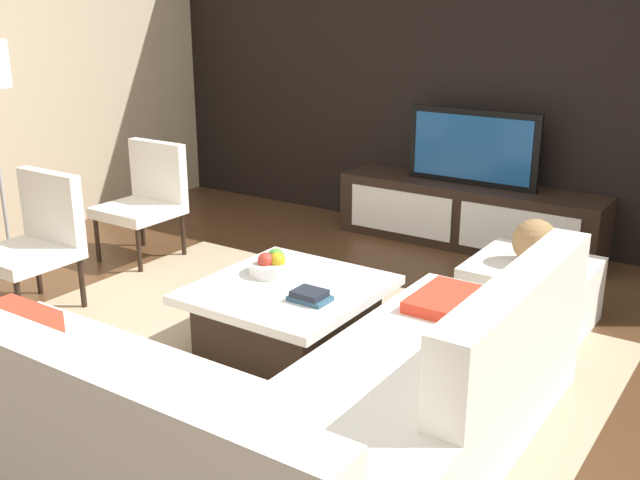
% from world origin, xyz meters
% --- Properties ---
extents(ground_plane, '(14.00, 14.00, 0.00)m').
position_xyz_m(ground_plane, '(0.00, 0.00, 0.00)').
color(ground_plane, '#4C301C').
extents(feature_wall_back, '(6.40, 0.12, 2.80)m').
position_xyz_m(feature_wall_back, '(0.00, 2.70, 1.40)').
color(feature_wall_back, black).
rests_on(feature_wall_back, ground).
extents(area_rug, '(3.41, 2.50, 0.01)m').
position_xyz_m(area_rug, '(-0.10, 0.00, 0.01)').
color(area_rug, tan).
rests_on(area_rug, ground).
extents(media_console, '(2.12, 0.49, 0.50)m').
position_xyz_m(media_console, '(0.00, 2.40, 0.25)').
color(media_console, black).
rests_on(media_console, ground).
extents(television, '(1.06, 0.06, 0.59)m').
position_xyz_m(television, '(0.00, 2.40, 0.80)').
color(television, black).
rests_on(television, media_console).
extents(sectional_couch, '(2.33, 2.34, 0.80)m').
position_xyz_m(sectional_couch, '(0.50, -0.87, 0.28)').
color(sectional_couch, white).
rests_on(sectional_couch, ground).
extents(coffee_table, '(0.94, 1.00, 0.38)m').
position_xyz_m(coffee_table, '(-0.10, 0.10, 0.20)').
color(coffee_table, black).
rests_on(coffee_table, ground).
extents(accent_chair_near, '(0.53, 0.53, 0.87)m').
position_xyz_m(accent_chair_near, '(-1.75, -0.31, 0.49)').
color(accent_chair_near, black).
rests_on(accent_chair_near, ground).
extents(ottoman, '(0.70, 0.70, 0.40)m').
position_xyz_m(ottoman, '(0.93, 1.16, 0.20)').
color(ottoman, white).
rests_on(ottoman, ground).
extents(fruit_bowl, '(0.28, 0.28, 0.14)m').
position_xyz_m(fruit_bowl, '(-0.28, 0.20, 0.43)').
color(fruit_bowl, silver).
rests_on(fruit_bowl, coffee_table).
extents(accent_chair_far, '(0.53, 0.53, 0.87)m').
position_xyz_m(accent_chair_far, '(-1.93, 0.80, 0.49)').
color(accent_chair_far, black).
rests_on(accent_chair_far, ground).
extents(decorative_ball, '(0.27, 0.27, 0.27)m').
position_xyz_m(decorative_ball, '(0.93, 1.16, 0.53)').
color(decorative_ball, '#997247').
rests_on(decorative_ball, ottoman).
extents(book_stack, '(0.21, 0.15, 0.06)m').
position_xyz_m(book_stack, '(0.12, -0.01, 0.41)').
color(book_stack, '#2D516B').
rests_on(book_stack, coffee_table).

